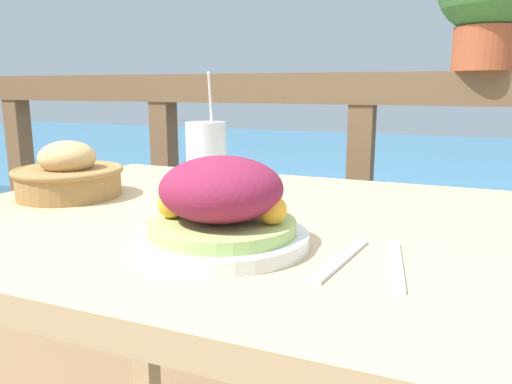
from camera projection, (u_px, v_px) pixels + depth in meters
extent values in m
cube|color=tan|center=(280.00, 230.00, 0.86)|extent=(1.23, 0.83, 0.04)
cube|color=tan|center=(143.00, 304.00, 1.47)|extent=(0.06, 0.06, 0.73)
cube|color=brown|center=(364.00, 89.00, 1.43)|extent=(2.80, 0.08, 0.09)
cube|color=brown|center=(27.00, 215.00, 2.06)|extent=(0.07, 0.07, 0.94)
cube|color=brown|center=(168.00, 234.00, 1.80)|extent=(0.07, 0.07, 0.94)
cube|color=brown|center=(356.00, 259.00, 1.54)|extent=(0.07, 0.07, 0.94)
cube|color=teal|center=(422.00, 188.00, 3.84)|extent=(12.00, 4.00, 0.45)
cylinder|color=silver|center=(222.00, 239.00, 0.71)|extent=(0.25, 0.25, 0.02)
cylinder|color=#A8C66B|center=(222.00, 226.00, 0.70)|extent=(0.21, 0.21, 0.02)
ellipsoid|color=maroon|center=(221.00, 189.00, 0.69)|extent=(0.17, 0.17, 0.09)
sphere|color=#F9A328|center=(273.00, 210.00, 0.68)|extent=(0.04, 0.04, 0.04)
sphere|color=#F9A328|center=(172.00, 204.00, 0.71)|extent=(0.04, 0.04, 0.04)
cylinder|color=silver|center=(206.00, 158.00, 1.05)|extent=(0.09, 0.09, 0.15)
cylinder|color=white|center=(212.00, 125.00, 1.04)|extent=(0.02, 0.06, 0.21)
cylinder|color=olive|center=(68.00, 183.00, 1.02)|extent=(0.21, 0.21, 0.06)
torus|color=olive|center=(67.00, 171.00, 1.02)|extent=(0.22, 0.22, 0.01)
ellipsoid|color=tan|center=(66.00, 158.00, 1.01)|extent=(0.11, 0.11, 0.07)
cylinder|color=#A34C2D|center=(484.00, 49.00, 1.29)|extent=(0.15, 0.15, 0.11)
cube|color=silver|center=(341.00, 259.00, 0.65)|extent=(0.04, 0.18, 0.00)
cube|color=silver|center=(396.00, 264.00, 0.63)|extent=(0.05, 0.18, 0.00)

